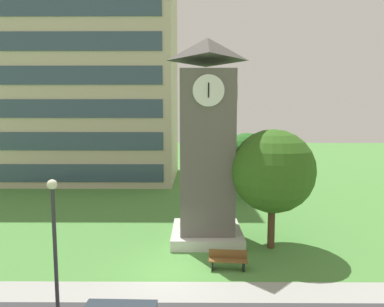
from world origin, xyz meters
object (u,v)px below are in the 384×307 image
(park_bench, at_px, (228,260))
(street_lamp, at_px, (54,227))
(tree_streetside, at_px, (273,171))
(tree_near_tower, at_px, (247,158))
(clock_tower, at_px, (207,151))

(park_bench, xyz_separation_m, street_lamp, (-6.68, -3.20, 2.63))
(street_lamp, distance_m, tree_streetside, 11.00)
(tree_near_tower, distance_m, tree_streetside, 11.26)
(clock_tower, relative_size, tree_streetside, 1.77)
(tree_streetside, bearing_deg, street_lamp, -148.08)
(park_bench, height_order, street_lamp, street_lamp)
(clock_tower, distance_m, street_lamp, 9.40)
(tree_near_tower, xyz_separation_m, tree_streetside, (-0.47, -11.23, 0.66))
(tree_near_tower, bearing_deg, tree_streetside, -92.40)
(tree_near_tower, bearing_deg, street_lamp, -119.83)
(clock_tower, xyz_separation_m, tree_near_tower, (3.93, 9.93, -1.59))
(park_bench, distance_m, tree_streetside, 5.27)
(tree_near_tower, bearing_deg, clock_tower, -111.58)
(clock_tower, distance_m, park_bench, 6.15)
(clock_tower, bearing_deg, street_lamp, -129.46)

